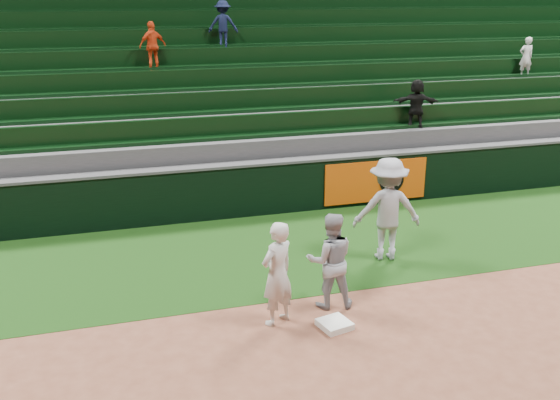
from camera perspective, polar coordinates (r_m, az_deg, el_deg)
The scene contains 8 objects.
ground at distance 9.98m, azimuth 4.82°, elevation -11.08°, with size 70.00×70.00×0.00m, color brown.
foul_grass at distance 12.53m, azimuth -0.08°, elevation -4.57°, with size 36.00×4.20×0.01m, color black.
first_base at distance 9.83m, azimuth 5.01°, elevation -11.25°, with size 0.45×0.45×0.10m, color white.
first_baseman at distance 9.56m, azimuth -0.26°, elevation -6.75°, with size 0.61×0.40×1.68m, color silver.
baserunner at distance 10.11m, azimuth 4.61°, elevation -5.54°, with size 0.78×0.61×1.61m, color #9698A0.
base_coach at distance 11.98m, azimuth 9.79°, elevation -0.83°, with size 1.29×0.74×1.99m, color #A0A3AE.
field_wall at distance 14.31m, azimuth -2.44°, elevation 1.09°, with size 36.00×0.45×1.25m.
stadium_seating at distance 17.63m, azimuth -5.56°, elevation 7.94°, with size 36.00×5.95×4.85m.
Camera 1 is at (-3.21, -8.06, 4.93)m, focal length 40.00 mm.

